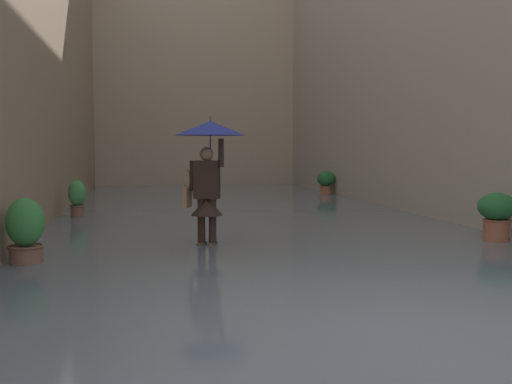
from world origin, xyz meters
name	(u,v)px	position (x,y,z in m)	size (l,w,h in m)	color
ground_plane	(232,212)	(0.00, -9.78, 0.00)	(60.00, 60.00, 0.00)	#605B56
flood_water	(232,211)	(0.00, -9.78, 0.03)	(8.74, 25.55, 0.07)	slate
building_facade_right	(17,12)	(4.87, -9.77, 4.61)	(2.04, 23.55, 9.22)	gray
building_facade_far	(194,22)	(0.00, -20.45, 6.66)	(11.54, 1.80, 13.32)	tan
person_wading	(209,155)	(1.14, -4.50, 1.47)	(1.09, 1.09, 2.06)	#4C4233
potted_plant_mid_left	(326,181)	(-3.67, -13.97, 0.47)	(0.58, 0.58, 0.82)	#9E563D
potted_plant_far_right	(25,232)	(3.67, -3.47, 0.48)	(0.49, 0.49, 0.92)	brown
potted_plant_near_right	(77,198)	(3.55, -8.81, 0.48)	(0.38, 0.38, 0.87)	brown
potted_plant_far_left	(497,214)	(-3.51, -4.07, 0.50)	(0.61, 0.61, 0.84)	#9E563D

